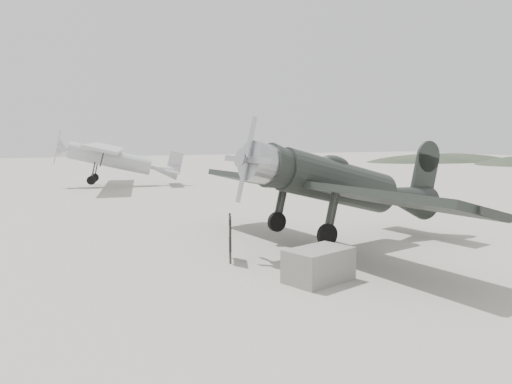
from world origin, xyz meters
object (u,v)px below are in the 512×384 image
(highwing_monoplane, at_px, (115,156))
(sign_board, at_px, (230,233))
(lowwing_monoplane, at_px, (345,185))
(equipment_block, at_px, (319,265))

(highwing_monoplane, distance_m, sign_board, 24.50)
(lowwing_monoplane, bearing_deg, sign_board, 178.82)
(lowwing_monoplane, height_order, sign_board, lowwing_monoplane)
(equipment_block, relative_size, sign_board, 1.22)
(equipment_block, distance_m, sign_board, 3.18)
(highwing_monoplane, height_order, sign_board, highwing_monoplane)
(sign_board, bearing_deg, equipment_block, -45.42)
(equipment_block, bearing_deg, highwing_monoplane, 90.07)
(lowwing_monoplane, distance_m, sign_board, 4.52)
(highwing_monoplane, xyz_separation_m, equipment_block, (0.03, -27.34, -1.82))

